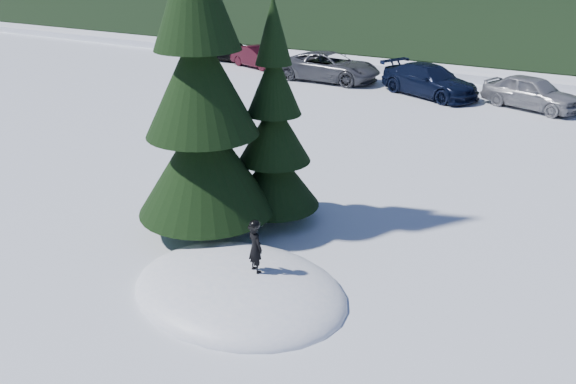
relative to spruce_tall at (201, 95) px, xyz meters
The scene contains 10 objects.
ground 4.37m from the spruce_tall, 39.29° to the right, with size 200.00×200.00×0.00m, color white.
snow_mound 4.37m from the spruce_tall, 39.29° to the right, with size 4.48×3.52×0.96m, color white.
spruce_tall is the anchor object (origin of this frame).
spruce_short 2.11m from the spruce_tall, 54.46° to the left, with size 2.20×2.20×5.37m.
child_skier 3.78m from the spruce_tall, 33.00° to the right, with size 0.37×0.24×1.01m, color black.
car_0 23.68m from the spruce_tall, 125.98° to the left, with size 1.71×4.24×1.45m, color black.
car_1 21.35m from the spruce_tall, 121.03° to the left, with size 1.30×3.73×1.23m, color black.
car_2 18.04m from the spruce_tall, 108.19° to the left, with size 2.46×5.34×1.48m, color #4A4B52.
car_3 16.58m from the spruce_tall, 90.09° to the left, with size 2.02×4.97×1.44m, color black.
car_4 17.14m from the spruce_tall, 74.64° to the left, with size 1.67×4.16×1.42m, color gray.
Camera 1 is at (5.74, -7.54, 6.14)m, focal length 35.00 mm.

